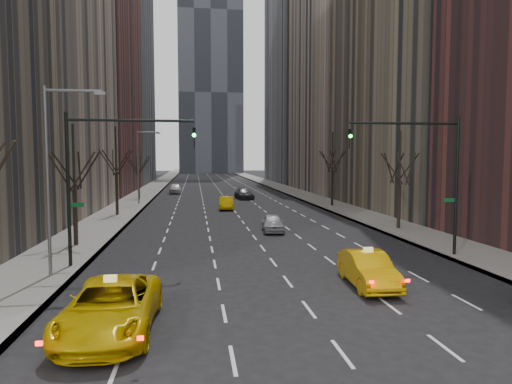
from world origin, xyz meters
name	(u,v)px	position (x,y,z in m)	size (l,w,h in m)	color
ground	(342,354)	(0.00, 0.00, 0.00)	(400.00, 400.00, 0.00)	black
sidewalk_left	(150,190)	(-12.25, 70.00, 0.07)	(4.50, 320.00, 0.15)	slate
sidewalk_right	(285,189)	(12.25, 70.00, 0.07)	(4.50, 320.00, 0.15)	slate
bld_left_far	(87,58)	(-21.50, 66.00, 22.00)	(14.00, 28.00, 44.00)	brown
bld_left_deep	(117,51)	(-21.50, 96.00, 30.00)	(14.00, 30.00, 60.00)	slate
bld_right_far	(346,45)	(21.50, 64.00, 25.00)	(14.00, 28.00, 50.00)	#BBA68F
bld_right_deep	(303,60)	(21.50, 95.00, 29.00)	(14.00, 30.00, 58.00)	slate
tower_far	(210,18)	(2.00, 170.00, 60.00)	(24.00, 24.00, 120.00)	black
tree_lw_b	(75,190)	(-12.00, 18.00, 3.72)	(3.36, 3.50, 7.82)	black
tree_lw_c	(116,176)	(-12.00, 34.00, 4.04)	(3.36, 3.50, 8.74)	black
tree_lw_d	(139,174)	(-12.00, 52.00, 3.56)	(3.36, 3.50, 7.36)	black
tree_rw_b	(399,184)	(12.00, 22.00, 3.72)	(3.36, 3.50, 7.82)	black
tree_rw_c	(332,173)	(12.00, 40.00, 4.04)	(3.36, 3.50, 8.74)	black
traffic_mast_left	(101,164)	(-9.11, 12.00, 5.49)	(6.69, 0.39, 8.00)	black
traffic_mast_right	(430,163)	(9.11, 12.00, 5.49)	(6.69, 0.39, 8.00)	black
streetlight_near	(55,162)	(-10.84, 10.00, 5.62)	(2.83, 0.22, 9.00)	slate
streetlight_far	(141,159)	(-10.84, 45.00, 5.62)	(2.83, 0.22, 9.00)	slate
taxi_suv	(111,307)	(-7.08, 2.63, 0.86)	(2.84, 6.16, 1.71)	#D8B104
taxi_sedan	(368,269)	(3.43, 6.75, 0.78)	(1.65, 4.72, 1.56)	#E3A104
silver_sedan_ahead	(273,223)	(1.76, 22.47, 0.69)	(1.62, 4.03, 1.37)	#ADB0B5
far_taxi	(226,203)	(-0.79, 38.48, 0.72)	(1.52, 4.35, 1.43)	#E1AE04
far_suv_grey	(244,194)	(2.61, 51.25, 0.75)	(2.11, 5.19, 1.50)	#2E2D32
far_car_white	(175,189)	(-7.46, 62.56, 0.81)	(1.91, 4.74, 1.62)	silver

